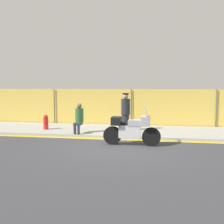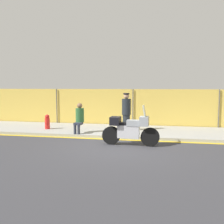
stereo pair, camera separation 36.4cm
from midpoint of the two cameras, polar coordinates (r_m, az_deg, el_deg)
ground_plane at (r=9.59m, az=0.43°, el=-7.59°), size 120.00×120.00×0.00m
sidewalk at (r=12.48m, az=2.61°, el=-4.18°), size 32.04×3.27×0.13m
curb_paint_stripe at (r=10.81m, az=1.50°, el=-6.06°), size 32.04×0.18×0.01m
storefront_fence at (r=14.06m, az=3.48°, el=0.84°), size 30.44×0.17×2.04m
motorcycle at (r=9.76m, az=3.12°, el=-3.69°), size 2.15×0.53×1.51m
officer_standing at (r=12.20m, az=2.12°, el=0.11°), size 0.41×0.41×1.75m
person_seated_on_curb at (r=11.66m, az=-8.10°, el=-0.99°), size 0.37×0.67×1.32m
fire_hydrant at (r=13.01m, az=-15.00°, el=-2.13°), size 0.24×0.30×0.70m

